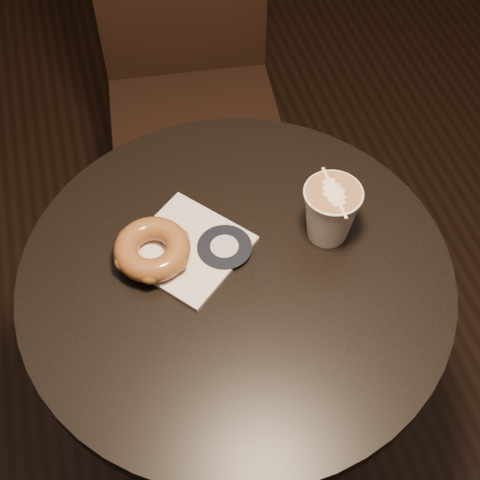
# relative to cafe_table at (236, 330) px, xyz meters

# --- Properties ---
(cafe_table) EXTENTS (0.70, 0.70, 0.75)m
(cafe_table) POSITION_rel_cafe_table_xyz_m (0.00, 0.00, 0.00)
(cafe_table) COLOR black
(cafe_table) RESTS_ON ground
(chair) EXTENTS (0.46, 0.46, 1.05)m
(chair) POSITION_rel_cafe_table_xyz_m (0.07, 0.74, 0.03)
(chair) COLOR black
(chair) RESTS_ON ground
(pastry_bag) EXTENTS (0.24, 0.24, 0.01)m
(pastry_bag) POSITION_rel_cafe_table_xyz_m (-0.07, 0.06, 0.20)
(pastry_bag) COLOR silver
(pastry_bag) RESTS_ON cafe_table
(doughnut) EXTENTS (0.12, 0.12, 0.04)m
(doughnut) POSITION_rel_cafe_table_xyz_m (-0.12, 0.05, 0.23)
(doughnut) COLOR brown
(doughnut) RESTS_ON pastry_bag
(latte_cup) EXTENTS (0.09, 0.09, 0.10)m
(latte_cup) POSITION_rel_cafe_table_xyz_m (0.17, 0.03, 0.25)
(latte_cup) COLOR silver
(latte_cup) RESTS_ON cafe_table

